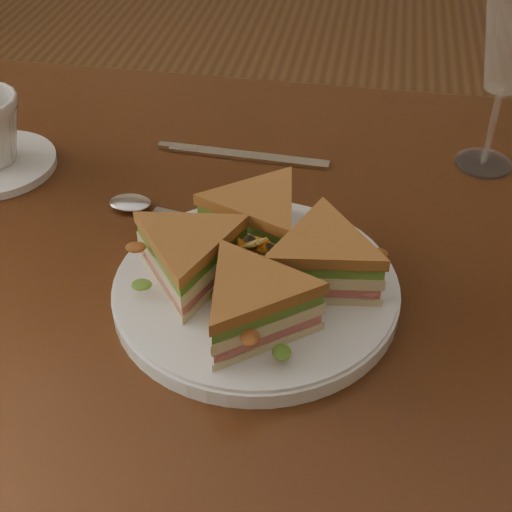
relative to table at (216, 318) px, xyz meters
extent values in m
cube|color=black|center=(0.00, 0.00, 0.08)|extent=(1.20, 0.80, 0.04)
cylinder|color=white|center=(0.06, -0.06, 0.11)|extent=(0.27, 0.27, 0.02)
cube|color=silver|center=(-0.01, 0.04, 0.10)|extent=(0.13, 0.03, 0.00)
ellipsoid|color=silver|center=(-0.11, 0.06, 0.10)|extent=(0.05, 0.03, 0.01)
cube|color=silver|center=(0.00, 0.18, 0.10)|extent=(0.20, 0.03, 0.00)
cube|color=silver|center=(-0.09, 0.19, 0.10)|extent=(0.05, 0.01, 0.00)
cylinder|color=white|center=(0.29, 0.22, 0.10)|extent=(0.07, 0.07, 0.00)
cylinder|color=white|center=(0.29, 0.22, 0.15)|extent=(0.01, 0.01, 0.10)
cone|color=white|center=(0.29, 0.22, 0.25)|extent=(0.07, 0.07, 0.11)
camera|label=1|loc=(0.14, -0.56, 0.56)|focal=50.00mm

